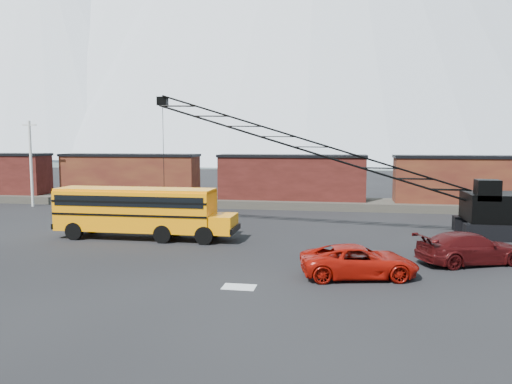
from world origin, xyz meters
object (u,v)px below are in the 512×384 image
at_px(red_pickup, 359,261).
at_px(crawler_crane, 334,155).
at_px(school_bus, 141,210).
at_px(maroon_suv, 470,248).

distance_m(red_pickup, crawler_crane, 12.23).
xyz_separation_m(school_bus, crawler_crane, (11.94, 4.50, 3.45)).
relative_size(school_bus, red_pickup, 2.21).
distance_m(maroon_suv, crawler_crane, 11.36).
height_order(maroon_suv, crawler_crane, crawler_crane).
height_order(red_pickup, maroon_suv, maroon_suv).
bearing_deg(red_pickup, school_bus, 51.07).
bearing_deg(maroon_suv, crawler_crane, 19.37).
bearing_deg(red_pickup, crawler_crane, -4.97).
xyz_separation_m(red_pickup, maroon_suv, (5.59, 3.50, 0.06)).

